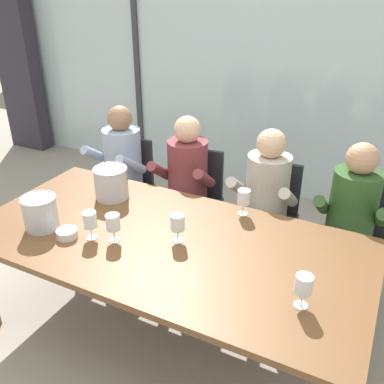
# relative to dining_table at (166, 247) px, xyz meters

# --- Properties ---
(ground) EXTENTS (14.00, 14.00, 0.00)m
(ground) POSITION_rel_dining_table_xyz_m (0.00, 1.00, -0.69)
(ground) COLOR #9E9384
(window_glass_panel) EXTENTS (7.59, 0.03, 2.60)m
(window_glass_panel) POSITION_rel_dining_table_xyz_m (0.00, 2.36, 0.61)
(window_glass_panel) COLOR silver
(window_glass_panel) RESTS_ON ground
(window_mullion_left) EXTENTS (0.06, 0.06, 2.60)m
(window_mullion_left) POSITION_rel_dining_table_xyz_m (-1.71, 2.34, 0.61)
(window_mullion_left) COLOR #38383D
(window_mullion_left) RESTS_ON ground
(hillside_vineyard) EXTENTS (13.59, 2.40, 1.95)m
(hillside_vineyard) POSITION_rel_dining_table_xyz_m (0.00, 6.07, 0.29)
(hillside_vineyard) COLOR #386633
(hillside_vineyard) RESTS_ON ground
(curtain_heavy_drape) EXTENTS (0.56, 0.20, 2.60)m
(curtain_heavy_drape) POSITION_rel_dining_table_xyz_m (-3.44, 2.18, 0.61)
(curtain_heavy_drape) COLOR #332D38
(curtain_heavy_drape) RESTS_ON ground
(dining_table) EXTENTS (2.39, 1.16, 0.75)m
(dining_table) POSITION_rel_dining_table_xyz_m (0.00, 0.00, 0.00)
(dining_table) COLOR brown
(dining_table) RESTS_ON ground
(chair_near_curtain) EXTENTS (0.45, 0.45, 0.88)m
(chair_near_curtain) POSITION_rel_dining_table_xyz_m (-0.97, 0.97, -0.18)
(chair_near_curtain) COLOR #232328
(chair_near_curtain) RESTS_ON ground
(chair_left_of_center) EXTENTS (0.48, 0.48, 0.88)m
(chair_left_of_center) POSITION_rel_dining_table_xyz_m (-0.30, 0.99, -0.18)
(chair_left_of_center) COLOR #232328
(chair_left_of_center) RESTS_ON ground
(chair_center) EXTENTS (0.47, 0.47, 0.88)m
(chair_center) POSITION_rel_dining_table_xyz_m (0.33, 1.02, -0.18)
(chair_center) COLOR #232328
(chair_center) RESTS_ON ground
(chair_right_of_center) EXTENTS (0.46, 0.46, 0.88)m
(chair_right_of_center) POSITION_rel_dining_table_xyz_m (0.98, 1.00, -0.18)
(chair_right_of_center) COLOR #232328
(chair_right_of_center) RESTS_ON ground
(person_pale_blue_shirt) EXTENTS (0.49, 0.63, 1.20)m
(person_pale_blue_shirt) POSITION_rel_dining_table_xyz_m (-0.97, 0.85, -0.00)
(person_pale_blue_shirt) COLOR #9EB2D1
(person_pale_blue_shirt) RESTS_ON ground
(person_maroon_top) EXTENTS (0.48, 0.63, 1.20)m
(person_maroon_top) POSITION_rel_dining_table_xyz_m (-0.33, 0.85, -0.00)
(person_maroon_top) COLOR brown
(person_maroon_top) RESTS_ON ground
(person_beige_jumper) EXTENTS (0.46, 0.61, 1.20)m
(person_beige_jumper) POSITION_rel_dining_table_xyz_m (0.33, 0.85, -0.00)
(person_beige_jumper) COLOR #B7AD9E
(person_beige_jumper) RESTS_ON ground
(person_olive_shirt) EXTENTS (0.46, 0.61, 1.20)m
(person_olive_shirt) POSITION_rel_dining_table_xyz_m (0.94, 0.85, -0.00)
(person_olive_shirt) COLOR #2D5123
(person_olive_shirt) RESTS_ON ground
(ice_bucket_primary) EXTENTS (0.21, 0.21, 0.21)m
(ice_bucket_primary) POSITION_rel_dining_table_xyz_m (-0.74, -0.24, 0.17)
(ice_bucket_primary) COLOR #B7B7BC
(ice_bucket_primary) RESTS_ON dining_table
(ice_bucket_secondary) EXTENTS (0.24, 0.24, 0.22)m
(ice_bucket_secondary) POSITION_rel_dining_table_xyz_m (-0.60, 0.29, 0.18)
(ice_bucket_secondary) COLOR #B7B7BC
(ice_bucket_secondary) RESTS_ON dining_table
(tasting_bowl) EXTENTS (0.13, 0.13, 0.05)m
(tasting_bowl) POSITION_rel_dining_table_xyz_m (-0.53, -0.25, 0.09)
(tasting_bowl) COLOR silver
(tasting_bowl) RESTS_ON dining_table
(wine_glass_by_left_taster) EXTENTS (0.08, 0.08, 0.17)m
(wine_glass_by_left_taster) POSITION_rel_dining_table_xyz_m (0.08, 0.01, 0.18)
(wine_glass_by_left_taster) COLOR silver
(wine_glass_by_left_taster) RESTS_ON dining_table
(wine_glass_near_bucket) EXTENTS (0.08, 0.08, 0.17)m
(wine_glass_near_bucket) POSITION_rel_dining_table_xyz_m (0.86, -0.21, 0.18)
(wine_glass_near_bucket) COLOR silver
(wine_glass_near_bucket) RESTS_ON dining_table
(wine_glass_center_pour) EXTENTS (0.08, 0.08, 0.17)m
(wine_glass_center_pour) POSITION_rel_dining_table_xyz_m (0.31, 0.48, 0.18)
(wine_glass_center_pour) COLOR silver
(wine_glass_center_pour) RESTS_ON dining_table
(wine_glass_by_right_taster) EXTENTS (0.08, 0.08, 0.17)m
(wine_glass_by_right_taster) POSITION_rel_dining_table_xyz_m (-0.39, -0.19, 0.18)
(wine_glass_by_right_taster) COLOR silver
(wine_glass_by_right_taster) RESTS_ON dining_table
(wine_glass_spare_empty) EXTENTS (0.08, 0.08, 0.17)m
(wine_glass_spare_empty) POSITION_rel_dining_table_xyz_m (-0.26, -0.16, 0.18)
(wine_glass_spare_empty) COLOR silver
(wine_glass_spare_empty) RESTS_ON dining_table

